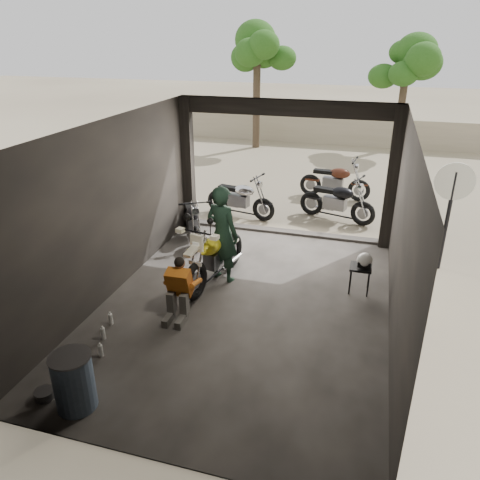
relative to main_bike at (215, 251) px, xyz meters
The scene contains 16 objects.
ground 1.28m from the main_bike, 42.47° to the right, with size 80.00×80.00×0.00m, color #7A6D56.
garage 1.04m from the main_bike, 13.58° to the right, with size 7.00×7.13×3.20m.
boundary_wall 13.28m from the main_bike, 86.50° to the left, with size 18.00×0.30×1.20m, color gray.
tree_left 12.42m from the main_bike, 100.55° to the left, with size 2.20×2.20×5.60m.
tree_right 14.04m from the main_bike, 74.76° to the left, with size 2.20×2.20×5.00m.
main_bike is the anchor object (origin of this frame).
left_bike 2.18m from the main_bike, 123.02° to the left, with size 0.66×1.60×1.08m, color black, non-canonical shape.
outside_bike_a 3.61m from the main_bike, 98.34° to the left, with size 0.72×1.74×1.18m, color black, non-canonical shape.
outside_bike_b 6.06m from the main_bike, 73.41° to the left, with size 0.75×1.81×1.23m, color #461E11, non-canonical shape.
outside_bike_c 4.48m from the main_bike, 64.00° to the left, with size 0.74×1.80×1.22m, color black, non-canonical shape.
rider 0.37m from the main_bike, 47.27° to the left, with size 0.71×0.47×1.95m, color black.
mechanic 1.46m from the main_bike, 96.65° to the right, with size 0.54×0.73×1.06m, color orange, non-canonical shape.
stool 2.78m from the main_bike, ahead, with size 0.39×0.39×0.55m.
helmet 2.83m from the main_bike, ahead, with size 0.29×0.30×0.27m, color silver.
oil_drum 3.80m from the main_bike, 99.50° to the right, with size 0.52×0.52×0.81m, color #3F5169.
sign_post 4.76m from the main_bike, 23.01° to the left, with size 0.75×0.08×2.26m.
Camera 1 is at (1.94, -6.96, 4.52)m, focal length 35.00 mm.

